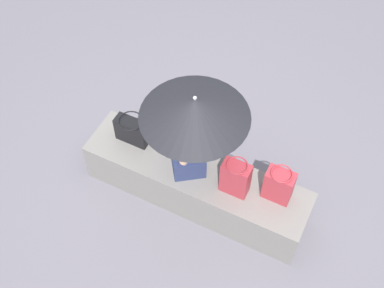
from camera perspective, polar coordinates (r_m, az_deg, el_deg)
The scene contains 7 objects.
ground_plane at distance 4.83m, azimuth 0.45°, elevation -6.05°, with size 14.00×14.00×0.00m, color slate.
stone_bench at distance 4.63m, azimuth 0.47°, elevation -4.60°, with size 2.10×0.51×0.46m, color gray.
person_seated at distance 4.16m, azimuth -0.52°, elevation 0.68°, with size 0.43×0.50×0.90m.
parasol at distance 3.72m, azimuth 0.32°, elevation 4.13°, with size 0.86×0.86×1.00m.
handbag_black at distance 4.56m, azimuth -6.87°, elevation 1.57°, with size 0.31×0.23×0.28m.
tote_bag_canvas at distance 4.22m, azimuth 9.89°, elevation -4.64°, with size 0.24×0.18×0.35m.
shoulder_bag_spare at distance 4.19m, azimuth 4.99°, elevation -3.87°, with size 0.24×0.18×0.38m.
Camera 1 is at (1.06, -2.20, 4.17)m, focal length 46.68 mm.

